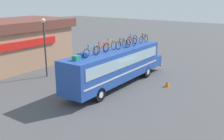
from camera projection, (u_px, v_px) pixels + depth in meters
name	position (u px, v px, depth m)	size (l,w,h in m)	color
ground_plane	(115.00, 86.00, 21.82)	(120.00, 120.00, 0.00)	#4C4C4F
bus	(117.00, 65.00, 21.53)	(12.31, 2.37, 3.08)	#23479E
luggage_bag_1	(77.00, 58.00, 17.51)	(0.51, 0.40, 0.32)	#1E7F66
luggage_bag_2	(82.00, 55.00, 18.29)	(0.57, 0.54, 0.30)	#193899
rooftop_bicycle_1	(91.00, 51.00, 18.55)	(1.69, 0.44, 0.86)	black
rooftop_bicycle_2	(101.00, 49.00, 19.49)	(1.74, 0.44, 0.90)	black
rooftop_bicycle_3	(110.00, 46.00, 20.52)	(1.67, 0.44, 0.93)	black
rooftop_bicycle_4	(122.00, 44.00, 21.32)	(1.63, 0.44, 0.89)	black
rooftop_bicycle_5	(131.00, 42.00, 22.12)	(1.77, 0.44, 0.94)	black
rooftop_bicycle_6	(132.00, 40.00, 23.35)	(1.78, 0.44, 0.98)	black
rooftop_bicycle_7	(144.00, 39.00, 24.14)	(1.61, 0.44, 0.87)	black
roadside_building	(2.00, 44.00, 26.65)	(14.63, 7.32, 4.85)	tan
traffic_cone	(167.00, 84.00, 21.56)	(0.40, 0.40, 0.54)	orange
street_lamp	(45.00, 40.00, 23.49)	(0.37, 0.37, 5.35)	#38383D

